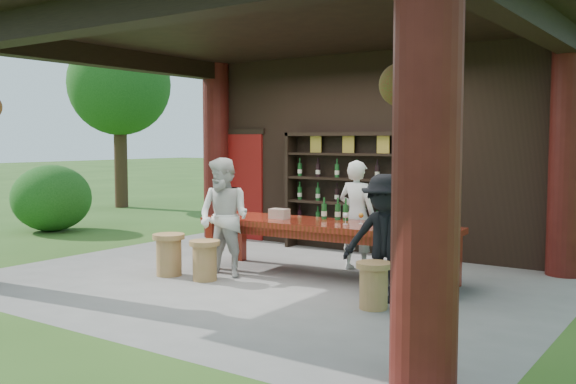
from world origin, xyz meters
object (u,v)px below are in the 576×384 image
Objects in this scene: tasting_table at (326,230)px; host at (357,216)px; stool_far_left at (169,254)px; stool_near_left at (205,259)px; guest_man at (384,238)px; guest_woman at (224,217)px; napkin_basket at (279,214)px; wine_shelf at (347,192)px; stool_near_right at (374,284)px.

host is at bearing 78.01° from tasting_table.
stool_far_left is 2.69m from host.
stool_near_left is 0.62m from stool_far_left.
guest_man reaches higher than stool_near_left.
guest_woman reaches higher than stool_far_left.
stool_near_left is at bearing -113.32° from napkin_basket.
guest_woman is at bearing 50.47° from host.
wine_shelf reaches higher than tasting_table.
host reaches higher than stool_far_left.
stool_near_left is (-1.20, -1.11, -0.35)m from tasting_table.
stool_near_left is 0.93× the size of stool_far_left.
stool_near_left reaches higher than stool_near_right.
guest_man is (1.26, -0.79, 0.10)m from tasting_table.
tasting_table is 1.49m from guest_man.
wine_shelf is at bearing 124.14° from stool_near_right.
guest_woman is at bearing 166.76° from guest_man.
stool_far_left is 0.92m from guest_woman.
napkin_basket is at bearing 146.99° from guest_man.
stool_near_left is 2.25m from host.
tasting_table reaches higher than stool_near_right.
guest_woman is at bearing -99.36° from wine_shelf.
tasting_table is 6.84× the size of stool_near_left.
stool_far_left is at bearing -179.59° from stool_near_right.
wine_shelf reaches higher than stool_far_left.
stool_near_right is (1.30, -1.14, -0.36)m from tasting_table.
stool_far_left is (-1.09, -3.01, -0.70)m from wine_shelf.
napkin_basket is at bearing 152.02° from stool_near_right.
guest_man is at bearing -20.31° from napkin_basket.
guest_woman reaches higher than napkin_basket.
tasting_table is at bearing 135.16° from guest_man.
stool_far_left is at bearing -151.73° from guest_woman.
stool_near_left is 0.36× the size of guest_man.
stool_near_right is at bearing -27.98° from napkin_basket.
napkin_basket reaches higher than stool_near_right.
tasting_table is at bearing 32.57° from stool_far_left.
host is 1.81m from guest_man.
guest_man is (2.46, 0.32, 0.45)m from stool_near_left.
host is at bearing 115.69° from guest_man.
tasting_table is 1.67m from stool_near_left.
guest_woman reaches higher than guest_man.
guest_woman reaches higher than stool_near_left.
host reaches higher than guest_man.
guest_man is at bearing 97.62° from stool_near_right.
host is 1.90m from guest_woman.
wine_shelf is 3.94× the size of stool_far_left.
guest_woman is 1.10× the size of guest_man.
napkin_basket is (0.41, 0.72, 0.01)m from guest_woman.
napkin_basket is at bearing 57.75° from guest_woman.
stool_far_left is 3.13m from guest_man.
wine_shelf is 2.66m from guest_woman.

